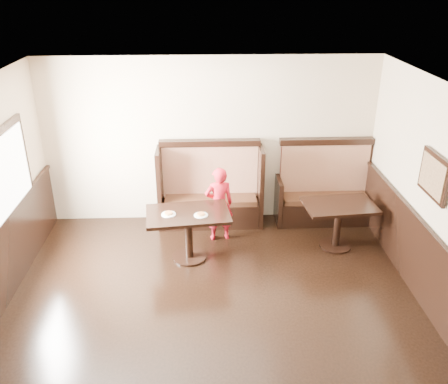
{
  "coord_description": "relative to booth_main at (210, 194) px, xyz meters",
  "views": [
    {
      "loc": [
        -0.09,
        -4.0,
        3.96
      ],
      "look_at": [
        0.19,
        2.35,
        1.0
      ],
      "focal_mm": 38.0,
      "sensor_mm": 36.0,
      "label": 1
    }
  ],
  "objects": [
    {
      "name": "ground",
      "position": [
        0.0,
        -3.3,
        -0.53
      ],
      "size": [
        7.0,
        7.0,
        0.0
      ],
      "primitive_type": "plane",
      "color": "black",
      "rests_on": "ground"
    },
    {
      "name": "room_shell",
      "position": [
        -0.3,
        -3.01,
        0.14
      ],
      "size": [
        7.0,
        7.0,
        7.0
      ],
      "color": "#C1AA8C",
      "rests_on": "ground"
    },
    {
      "name": "booth_main",
      "position": [
        0.0,
        0.0,
        0.0
      ],
      "size": [
        1.75,
        0.72,
        1.45
      ],
      "color": "black",
      "rests_on": "ground"
    },
    {
      "name": "booth_neighbor",
      "position": [
        1.95,
        -0.0,
        -0.05
      ],
      "size": [
        1.65,
        0.72,
        1.45
      ],
      "color": "black",
      "rests_on": "ground"
    },
    {
      "name": "table_main",
      "position": [
        -0.35,
        -1.15,
        0.06
      ],
      "size": [
        1.28,
        0.88,
        0.77
      ],
      "rotation": [
        0.0,
        0.0,
        0.11
      ],
      "color": "black",
      "rests_on": "ground"
    },
    {
      "name": "table_neighbor",
      "position": [
        1.96,
        -0.91,
        0.03
      ],
      "size": [
        1.13,
        0.8,
        0.74
      ],
      "rotation": [
        0.0,
        0.0,
        0.1
      ],
      "color": "black",
      "rests_on": "ground"
    },
    {
      "name": "child",
      "position": [
        0.13,
        -0.58,
        0.09
      ],
      "size": [
        0.5,
        0.37,
        1.24
      ],
      "primitive_type": "imported",
      "rotation": [
        0.0,
        0.0,
        3.31
      ],
      "color": "red",
      "rests_on": "ground"
    },
    {
      "name": "pizza_plate_left",
      "position": [
        -0.63,
        -1.19,
        0.26
      ],
      "size": [
        0.21,
        0.21,
        0.04
      ],
      "color": "white",
      "rests_on": "table_main"
    },
    {
      "name": "pizza_plate_right",
      "position": [
        -0.16,
        -1.24,
        0.26
      ],
      "size": [
        0.2,
        0.2,
        0.04
      ],
      "color": "white",
      "rests_on": "table_main"
    }
  ]
}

